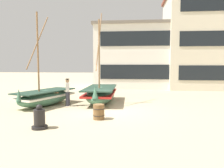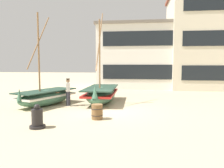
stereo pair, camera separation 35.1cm
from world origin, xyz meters
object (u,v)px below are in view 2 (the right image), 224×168
Objects in this scene: fishing_boat_centre_large at (101,94)px; harbor_building_annex at (217,42)px; wooden_barrel at (97,112)px; fisherman_by_hull at (68,92)px; fishing_boat_near_left at (46,97)px; capstan_winch at (37,118)px; harbor_building_main at (141,57)px.

fishing_boat_centre_large is 15.46m from harbor_building_annex.
harbor_building_annex reaches higher than fishing_boat_centre_large.
wooden_barrel is at bearing -82.32° from fishing_boat_centre_large.
harbor_building_annex is (10.67, 10.28, 4.42)m from fishing_boat_centre_large.
fisherman_by_hull is 2.41× the size of wooden_barrel.
fishing_boat_near_left reaches higher than capstan_winch.
fishing_boat_centre_large reaches higher than wooden_barrel.
fishing_boat_near_left is 0.58× the size of harbor_building_main.
harbor_building_main is at bearing 64.50° from fishing_boat_near_left.
fishing_boat_centre_large is 6.29m from capstan_winch.
harbor_building_annex is at bearing -6.04° from harbor_building_main.
fisherman_by_hull reaches higher than wooden_barrel.
fisherman_by_hull is 0.16× the size of harbor_building_annex.
harbor_building_main is (4.56, 12.46, 2.65)m from fisherman_by_hull.
harbor_building_main is at bearing 82.20° from wooden_barrel.
fisherman_by_hull is 3.96m from wooden_barrel.
harbor_building_main reaches higher than fishing_boat_centre_large.
harbor_building_annex is (7.94, -0.84, 1.52)m from harbor_building_main.
harbor_building_main is (4.23, 17.23, 3.10)m from capstan_winch.
harbor_building_main is at bearing 69.89° from fisherman_by_hull.
capstan_winch is 0.10× the size of harbor_building_main.
capstan_winch is at bearing -103.80° from harbor_building_main.
wooden_barrel is (2.10, 1.68, -0.03)m from capstan_winch.
wooden_barrel is (3.85, -3.02, -0.19)m from fishing_boat_near_left.
fisherman_by_hull is at bearing 2.83° from fishing_boat_near_left.
fishing_boat_centre_large is at bearing 36.14° from fisherman_by_hull.
fisherman_by_hull is 1.75× the size of capstan_winch.
harbor_building_annex is (13.92, 11.69, 4.46)m from fishing_boat_near_left.
fishing_boat_centre_large is 8.62× the size of wooden_barrel.
fisherman_by_hull is 13.53m from harbor_building_main.
wooden_barrel is 16.01m from harbor_building_main.
wooden_barrel is 0.07× the size of harbor_building_annex.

